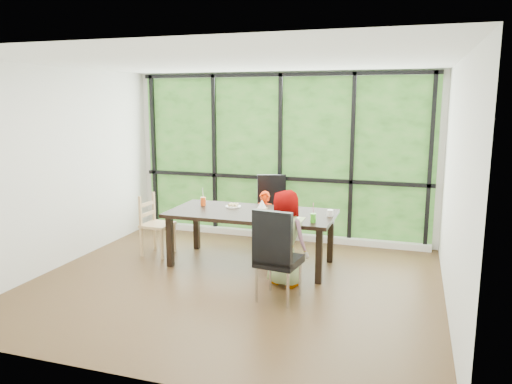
% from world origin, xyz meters
% --- Properties ---
extents(ground, '(5.00, 5.00, 0.00)m').
position_xyz_m(ground, '(0.00, 0.00, 0.00)').
color(ground, black).
rests_on(ground, ground).
extents(back_wall, '(5.00, 0.00, 5.00)m').
position_xyz_m(back_wall, '(0.00, 2.25, 1.35)').
color(back_wall, silver).
rests_on(back_wall, ground).
extents(foliage_backdrop, '(4.80, 0.02, 2.65)m').
position_xyz_m(foliage_backdrop, '(0.00, 2.23, 1.35)').
color(foliage_backdrop, '#204B16').
rests_on(foliage_backdrop, back_wall).
extents(window_mullions, '(4.80, 0.06, 2.65)m').
position_xyz_m(window_mullions, '(0.00, 2.19, 1.35)').
color(window_mullions, black).
rests_on(window_mullions, back_wall).
extents(window_sill, '(4.80, 0.12, 0.10)m').
position_xyz_m(window_sill, '(0.00, 2.15, 0.05)').
color(window_sill, silver).
rests_on(window_sill, ground).
extents(dining_table, '(2.35, 1.26, 0.75)m').
position_xyz_m(dining_table, '(-0.02, 0.76, 0.38)').
color(dining_table, black).
rests_on(dining_table, ground).
extents(chair_window_leather, '(0.58, 0.58, 1.08)m').
position_xyz_m(chair_window_leather, '(-0.03, 1.84, 0.54)').
color(chair_window_leather, black).
rests_on(chair_window_leather, ground).
extents(chair_interior_leather, '(0.52, 0.52, 1.08)m').
position_xyz_m(chair_interior_leather, '(0.67, -0.30, 0.54)').
color(chair_interior_leather, black).
rests_on(chair_interior_leather, ground).
extents(chair_end_beech, '(0.42, 0.44, 0.90)m').
position_xyz_m(chair_end_beech, '(-1.47, 0.77, 0.45)').
color(chair_end_beech, tan).
rests_on(chair_end_beech, ground).
extents(child_toddler, '(0.36, 0.25, 0.92)m').
position_xyz_m(child_toddler, '(-0.02, 1.40, 0.46)').
color(child_toddler, '#F63304').
rests_on(child_toddler, ground).
extents(child_older, '(0.68, 0.56, 1.19)m').
position_xyz_m(child_older, '(0.65, 0.17, 0.60)').
color(child_older, slate).
rests_on(child_older, ground).
extents(placemat, '(0.39, 0.29, 0.01)m').
position_xyz_m(placemat, '(0.57, 0.52, 0.75)').
color(placemat, tan).
rests_on(placemat, dining_table).
extents(plate_far, '(0.22, 0.22, 0.01)m').
position_xyz_m(plate_far, '(-0.36, 0.98, 0.76)').
color(plate_far, white).
rests_on(plate_far, dining_table).
extents(plate_near, '(0.26, 0.26, 0.02)m').
position_xyz_m(plate_near, '(0.57, 0.55, 0.76)').
color(plate_near, white).
rests_on(plate_near, dining_table).
extents(orange_cup, '(0.08, 0.08, 0.12)m').
position_xyz_m(orange_cup, '(-0.82, 0.94, 0.81)').
color(orange_cup, '#F05218').
rests_on(orange_cup, dining_table).
extents(green_cup, '(0.07, 0.07, 0.11)m').
position_xyz_m(green_cup, '(0.91, 0.44, 0.81)').
color(green_cup, '#48C224').
rests_on(green_cup, dining_table).
extents(white_mug, '(0.08, 0.08, 0.08)m').
position_xyz_m(white_mug, '(1.05, 0.84, 0.79)').
color(white_mug, white).
rests_on(white_mug, dining_table).
extents(tissue_box, '(0.12, 0.12, 0.10)m').
position_xyz_m(tissue_box, '(0.19, 0.60, 0.80)').
color(tissue_box, tan).
rests_on(tissue_box, dining_table).
extents(crepe_rolls_far, '(0.15, 0.12, 0.04)m').
position_xyz_m(crepe_rolls_far, '(-0.36, 0.98, 0.78)').
color(crepe_rolls_far, tan).
rests_on(crepe_rolls_far, plate_far).
extents(crepe_rolls_near, '(0.10, 0.12, 0.04)m').
position_xyz_m(crepe_rolls_near, '(0.57, 0.55, 0.78)').
color(crepe_rolls_near, tan).
rests_on(crepe_rolls_near, plate_near).
extents(straw_white, '(0.01, 0.04, 0.20)m').
position_xyz_m(straw_white, '(-0.82, 0.94, 0.91)').
color(straw_white, white).
rests_on(straw_white, orange_cup).
extents(straw_pink, '(0.01, 0.04, 0.20)m').
position_xyz_m(straw_pink, '(0.91, 0.44, 0.90)').
color(straw_pink, pink).
rests_on(straw_pink, green_cup).
extents(tissue, '(0.12, 0.12, 0.11)m').
position_xyz_m(tissue, '(0.19, 0.60, 0.91)').
color(tissue, white).
rests_on(tissue, tissue_box).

